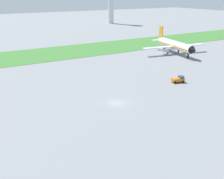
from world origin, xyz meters
TOP-DOWN VIEW (x-y plane):
  - ground_plane at (0.00, 0.00)m, footprint 600.00×600.00m
  - grass_taxiway_strip at (0.00, 61.59)m, footprint 360.00×28.00m
  - airplane_parked_jet_far at (50.26, 34.38)m, footprint 29.30×28.87m
  - pushback_tug_near_gate at (23.90, 4.18)m, footprint 3.96×2.88m

SIDE VIEW (x-z plane):
  - ground_plane at x=0.00m, z-range 0.00..0.00m
  - grass_taxiway_strip at x=0.00m, z-range 0.00..0.08m
  - pushback_tug_near_gate at x=23.90m, z-range -0.06..1.89m
  - airplane_parked_jet_far at x=50.26m, z-range -1.45..8.94m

